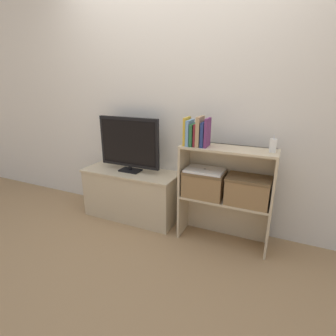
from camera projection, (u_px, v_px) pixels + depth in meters
ground_plane at (162, 234)px, 2.59m from camera, size 16.00×16.00×0.00m
wall_back at (180, 106)px, 2.58m from camera, size 10.00×0.05×2.40m
tv_stand at (132, 194)px, 2.86m from camera, size 1.03×0.41×0.53m
tv at (129, 143)px, 2.68m from camera, size 0.67×0.14×0.57m
bookshelf_lower_tier at (225, 212)px, 2.45m from camera, size 0.81×0.28×0.43m
bookshelf_upper_tier at (228, 166)px, 2.31m from camera, size 0.81×0.28×0.47m
book_mustard at (187, 131)px, 2.28m from camera, size 0.02×0.14×0.24m
book_skyblue at (190, 133)px, 2.27m from camera, size 0.03×0.16×0.22m
book_forest at (193, 135)px, 2.27m from camera, size 0.03×0.16×0.19m
book_maroon at (196, 135)px, 2.25m from camera, size 0.02×0.14×0.19m
book_tan at (200, 131)px, 2.23m from camera, size 0.03×0.15×0.25m
book_navy at (204, 134)px, 2.22m from camera, size 0.03×0.15×0.21m
book_plum at (207, 133)px, 2.21m from camera, size 0.02×0.14×0.24m
baby_monitor at (273, 146)px, 2.05m from camera, size 0.05×0.04×0.14m
storage_basket_left at (204, 182)px, 2.38m from camera, size 0.36×0.25×0.24m
storage_basket_right at (248, 189)px, 2.23m from camera, size 0.36×0.25×0.24m
laptop at (205, 170)px, 2.34m from camera, size 0.34×0.23×0.02m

